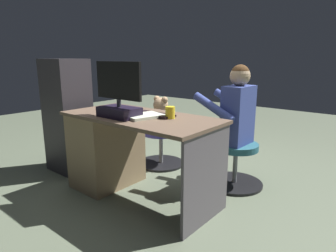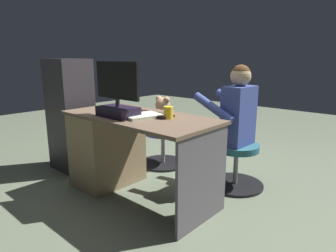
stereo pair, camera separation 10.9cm
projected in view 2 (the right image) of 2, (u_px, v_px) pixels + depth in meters
ground_plane at (170, 182)px, 2.97m from camera, size 10.00×10.00×0.00m
desk at (114, 146)px, 2.81m from camera, size 1.40×0.67×0.74m
monitor at (118, 99)px, 2.42m from camera, size 0.51×0.21×0.45m
keyboard at (151, 114)px, 2.51m from camera, size 0.42×0.14×0.02m
computer_mouse at (127, 109)px, 2.70m from camera, size 0.06×0.10×0.04m
cup at (168, 113)px, 2.37m from camera, size 0.08×0.08×0.10m
tv_remote at (109, 109)px, 2.76m from camera, size 0.05×0.15×0.02m
notebook_binder at (142, 116)px, 2.42m from camera, size 0.29×0.34×0.02m
office_chair_teddy at (163, 145)px, 3.41m from camera, size 0.53×0.53×0.42m
teddy_bear at (164, 114)px, 3.33m from camera, size 0.26×0.26×0.38m
visitor_chair at (236, 163)px, 2.83m from camera, size 0.54×0.54×0.42m
person at (231, 117)px, 2.78m from camera, size 0.50×0.49×1.16m
equipment_rack at (71, 115)px, 3.22m from camera, size 0.44×0.36×1.21m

